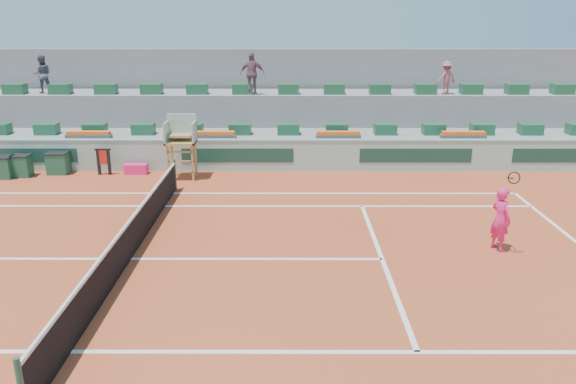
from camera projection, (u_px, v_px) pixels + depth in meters
The scene contains 20 objects.
ground at pixel (131, 259), 14.26m from camera, with size 90.00×90.00×0.00m, color #A13E1F.
seating_tier_lower at pixel (196, 143), 24.28m from camera, with size 36.00×4.00×1.20m, color gray.
seating_tier_upper at pixel (201, 121), 25.59m from camera, with size 36.00×2.40×2.60m, color gray.
stadium_back_wall at pixel (205, 96), 26.84m from camera, with size 36.00×0.40×4.40m, color gray.
player_bag at pixel (136, 169), 21.83m from camera, with size 0.87×0.39×0.39m, color #FF2178.
spectator_left at pixel (42, 74), 24.68m from camera, with size 0.80×0.62×1.65m, color #535260.
spectator_mid at pixel (252, 74), 24.14m from camera, with size 1.06×0.44×1.80m, color #7C525D.
spectator_right at pixel (446, 78), 24.32m from camera, with size 0.92×0.53×1.42m, color #A25157.
court_lines at pixel (131, 259), 14.26m from camera, with size 23.89×11.09×0.01m.
tennis_net at pixel (129, 240), 14.10m from camera, with size 0.10×11.97×1.10m.
advertising_hoarding at pixel (188, 155), 22.17m from camera, with size 36.00×0.34×1.26m.
umpire_chair at pixel (181, 138), 20.94m from camera, with size 1.10×0.90×2.40m.
seat_row_lower at pixel (192, 129), 23.17m from camera, with size 32.90×0.60×0.44m.
seat_row_upper at pixel (197, 89), 24.56m from camera, with size 32.90×0.60×0.44m.
flower_planters at pixel (151, 135), 22.44m from camera, with size 26.80×0.36×0.28m.
drink_cooler_a at pixel (58, 163), 21.81m from camera, with size 0.81×0.70×0.84m.
drink_cooler_b at pixel (22, 166), 21.40m from camera, with size 0.67×0.58×0.84m.
drink_cooler_c at pixel (3, 167), 21.20m from camera, with size 0.72×0.63×0.84m.
towel_rack at pixel (103, 160), 21.58m from camera, with size 0.61×0.10×1.03m.
tennis_player at pixel (501, 219), 14.60m from camera, with size 0.62×0.93×2.28m.
Camera 1 is at (4.03, -13.07, 5.95)m, focal length 35.00 mm.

